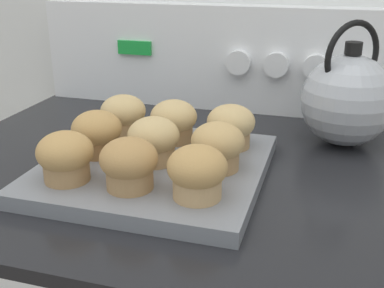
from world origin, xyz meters
name	(u,v)px	position (x,y,z in m)	size (l,w,h in m)	color
control_panel	(217,58)	(0.00, 0.64, 1.03)	(0.74, 0.07, 0.21)	white
muffin_pan	(156,168)	(0.00, 0.27, 0.94)	(0.31, 0.31, 0.02)	slate
muffin_r0_c0	(65,156)	(-0.09, 0.18, 0.98)	(0.07, 0.07, 0.07)	#A37A4C
muffin_r0_c1	(128,164)	(0.00, 0.19, 0.98)	(0.07, 0.07, 0.07)	#A37A4C
muffin_r0_c2	(197,172)	(0.09, 0.19, 0.98)	(0.07, 0.07, 0.07)	tan
muffin_r1_c0	(97,133)	(-0.09, 0.28, 0.98)	(0.07, 0.07, 0.07)	olive
muffin_r1_c1	(155,140)	(0.00, 0.27, 0.98)	(0.07, 0.07, 0.07)	tan
muffin_r1_c2	(218,146)	(0.09, 0.28, 0.98)	(0.07, 0.07, 0.07)	#A37A4C
muffin_r2_c0	(123,115)	(-0.09, 0.37, 0.98)	(0.07, 0.07, 0.07)	tan
muffin_r2_c1	(173,121)	(0.00, 0.36, 0.98)	(0.07, 0.07, 0.07)	#A37A4C
muffin_r2_c2	(231,126)	(0.09, 0.36, 0.98)	(0.07, 0.07, 0.07)	#A37A4C
tea_kettle	(348,98)	(0.27, 0.49, 1.00)	(0.16, 0.16, 0.21)	#ADAFB5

